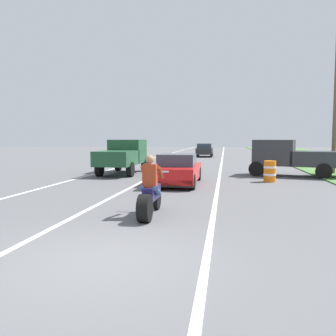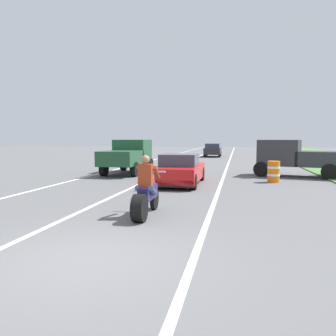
{
  "view_description": "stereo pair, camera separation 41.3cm",
  "coord_description": "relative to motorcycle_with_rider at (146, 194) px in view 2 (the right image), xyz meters",
  "views": [
    {
      "loc": [
        2.09,
        -5.37,
        2.05
      ],
      "look_at": [
        0.08,
        6.72,
        1.0
      ],
      "focal_mm": 36.87,
      "sensor_mm": 36.0,
      "label": 1
    },
    {
      "loc": [
        2.5,
        -5.29,
        2.05
      ],
      "look_at": [
        0.08,
        6.72,
        1.0
      ],
      "focal_mm": 36.87,
      "sensor_mm": 36.0,
      "label": 2
    }
  ],
  "objects": [
    {
      "name": "construction_barrel_nearest",
      "position": [
        4.02,
        8.1,
        -0.09
      ],
      "size": [
        0.58,
        0.58,
        1.0
      ],
      "color": "orange",
      "rests_on": "ground"
    },
    {
      "name": "pickup_truck_right_shoulder_dark_grey",
      "position": [
        5.51,
        10.91,
        0.51
      ],
      "size": [
        5.14,
        3.14,
        1.98
      ],
      "color": "#2D3035",
      "rests_on": "ground"
    },
    {
      "name": "lane_stripe_left_solid",
      "position": [
        -5.57,
        16.66,
        -0.59
      ],
      "size": [
        0.14,
        120.0,
        0.01
      ],
      "primitive_type": "cube",
      "color": "white",
      "rests_on": "ground"
    },
    {
      "name": "distant_car_far_ahead",
      "position": [
        -0.38,
        30.51,
        0.18
      ],
      "size": [
        1.8,
        4.0,
        1.5
      ],
      "color": "#262628",
      "rests_on": "ground"
    },
    {
      "name": "sports_car_red",
      "position": [
        -0.17,
        6.52,
        0.04
      ],
      "size": [
        1.84,
        4.3,
        1.37
      ],
      "color": "red",
      "rests_on": "ground"
    },
    {
      "name": "motorcycle_with_rider",
      "position": [
        0.0,
        0.0,
        0.0
      ],
      "size": [
        0.7,
        2.21,
        1.62
      ],
      "color": "black",
      "rests_on": "ground"
    },
    {
      "name": "pickup_truck_left_lane_dark_green",
      "position": [
        -3.95,
        10.73,
        0.51
      ],
      "size": [
        2.02,
        4.8,
        1.98
      ],
      "color": "#1E4C2D",
      "rests_on": "ground"
    },
    {
      "name": "lane_stripe_centre_dashed",
      "position": [
        -1.97,
        16.66,
        -0.59
      ],
      "size": [
        0.14,
        120.0,
        0.01
      ],
      "primitive_type": "cube",
      "color": "white",
      "rests_on": "ground"
    },
    {
      "name": "ground_plane",
      "position": [
        -0.17,
        -3.34,
        -0.59
      ],
      "size": [
        160.0,
        160.0,
        0.0
      ],
      "primitive_type": "plane",
      "color": "#565659"
    },
    {
      "name": "lane_stripe_right_solid",
      "position": [
        1.63,
        16.66,
        -0.59
      ],
      "size": [
        0.14,
        120.0,
        0.01
      ],
      "primitive_type": "cube",
      "color": "white",
      "rests_on": "ground"
    }
  ]
}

